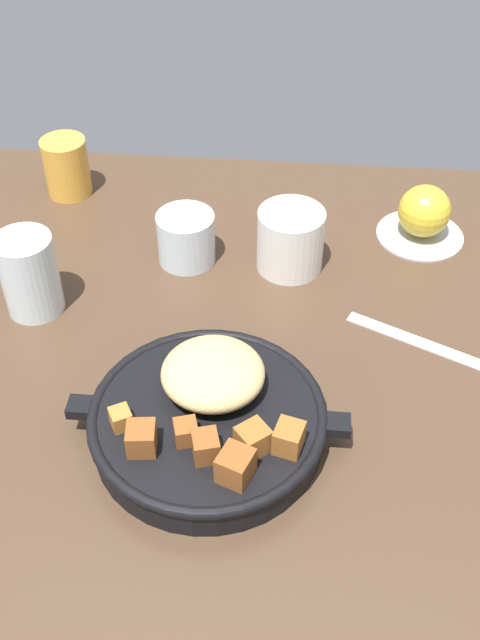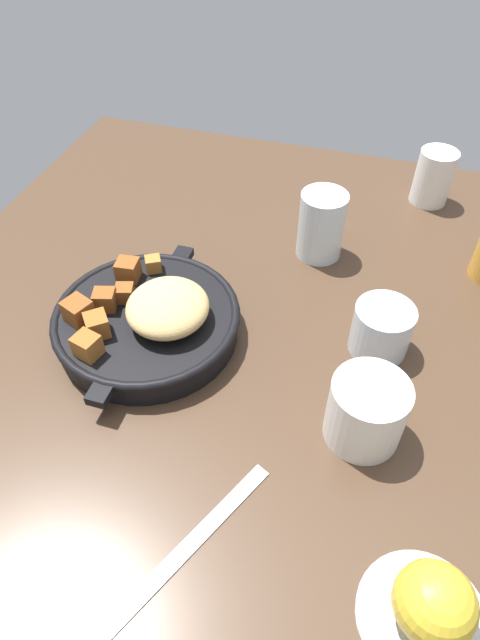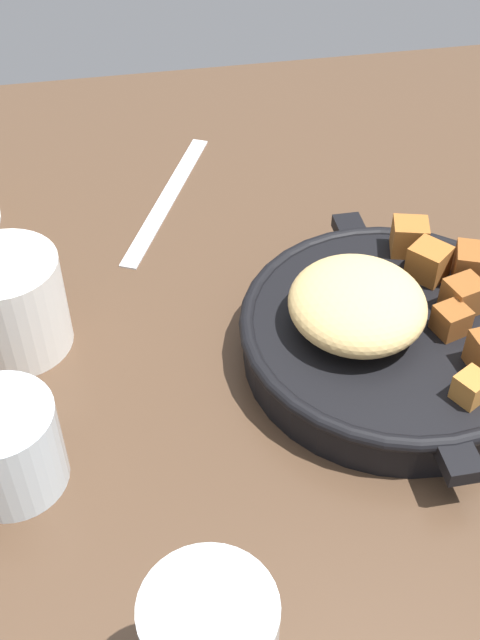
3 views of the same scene
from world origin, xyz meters
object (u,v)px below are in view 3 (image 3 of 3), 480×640
Objects in this scene: cast_iron_skillet at (392,330)px; butter_knife at (168,197)px; ceramic_mug_white at (11,304)px; water_glass_short at (6,447)px.

cast_iron_skillet is 28.59cm from butter_knife.
cast_iron_skillet and ceramic_mug_white have the same top height.
butter_knife is at bearing 30.46° from cast_iron_skillet.
ceramic_mug_white reaches higher than butter_knife.
water_glass_short is at bearing -179.16° from butter_knife.
water_glass_short is 0.88× the size of ceramic_mug_white.
ceramic_mug_white is at bearing 167.06° from butter_knife.
butter_knife is at bearing -24.57° from water_glass_short.
cast_iron_skillet is 1.28× the size of butter_knife.
butter_knife is 34.07cm from water_glass_short.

